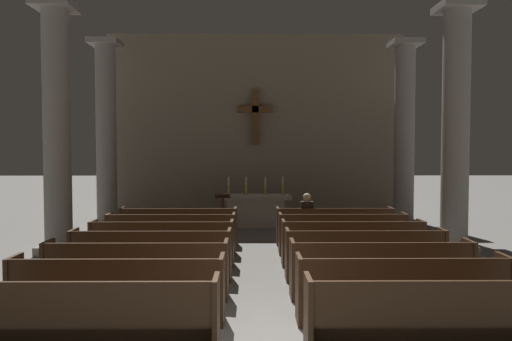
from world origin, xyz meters
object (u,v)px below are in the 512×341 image
at_px(pew_left_row_7, 179,226).
at_px(lectern, 223,214).
at_px(pew_left_row_4, 151,255).
at_px(candlestick_outer_right, 283,189).
at_px(pew_left_row_3, 137,270).
at_px(candlestick_outer_left, 229,189).
at_px(altar, 256,210).
at_px(candlestick_inner_right, 265,189).
at_px(pew_right_row_1, 432,317).
at_px(column_right_second, 455,133).
at_px(pew_right_row_6, 342,233).
at_px(lone_worshipper, 306,217).
at_px(pew_right_row_4, 365,254).
at_px(pew_right_row_2, 402,289).
at_px(column_left_second, 57,133).
at_px(pew_left_row_5, 162,243).
at_px(candlestick_inner_left, 246,189).
at_px(column_left_third, 106,137).
at_px(pew_right_row_5, 352,243).
at_px(pew_right_row_7, 334,226).
at_px(pew_left_row_1, 91,318).
at_px(pew_right_row_3, 381,269).
at_px(pew_left_row_2, 118,290).
at_px(pew_left_row_6, 171,234).

xyz_separation_m(pew_left_row_7, lectern, (1.02, 1.72, 0.07)).
bearing_deg(pew_left_row_4, candlestick_outer_right, 65.83).
height_order(pew_left_row_3, candlestick_outer_left, candlestick_outer_left).
distance_m(pew_left_row_4, altar, 6.62).
bearing_deg(candlestick_inner_right, pew_right_row_1, -80.16).
bearing_deg(pew_left_row_3, pew_left_row_4, 90.00).
distance_m(column_right_second, candlestick_outer_left, 6.93).
relative_size(pew_right_row_6, lone_worshipper, 2.24).
relative_size(candlestick_outer_right, lone_worshipper, 0.43).
xyz_separation_m(pew_right_row_4, lone_worshipper, (-0.71, 3.43, 0.22)).
xyz_separation_m(pew_right_row_2, column_left_second, (-6.62, 4.68, 2.34)).
relative_size(pew_left_row_5, pew_right_row_1, 1.00).
relative_size(column_left_second, candlestick_inner_left, 10.28).
height_order(pew_left_row_3, pew_right_row_2, same).
relative_size(column_left_second, column_left_third, 1.00).
height_order(pew_right_row_6, column_left_second, column_left_second).
bearing_deg(pew_left_row_4, pew_right_row_1, -40.55).
xyz_separation_m(pew_right_row_4, candlestick_outer_left, (-2.83, 6.31, 0.71)).
relative_size(pew_left_row_5, altar, 1.34).
bearing_deg(pew_left_row_5, pew_right_row_6, 15.92).
xyz_separation_m(pew_right_row_5, pew_right_row_7, (0.00, 2.26, 0.00)).
xyz_separation_m(pew_left_row_4, lone_worshipper, (3.26, 3.43, 0.22)).
distance_m(pew_right_row_7, column_right_second, 3.67).
relative_size(pew_right_row_1, lone_worshipper, 2.24).
height_order(pew_left_row_1, lone_worshipper, lone_worshipper).
relative_size(pew_right_row_3, column_left_second, 0.51).
distance_m(pew_left_row_2, column_right_second, 8.44).
bearing_deg(lectern, altar, 51.12).
bearing_deg(pew_left_row_6, column_left_third, 123.60).
height_order(pew_right_row_3, pew_right_row_7, same).
xyz_separation_m(pew_left_row_6, pew_right_row_7, (3.97, 1.13, 0.00)).
bearing_deg(pew_right_row_5, candlestick_inner_right, 107.99).
height_order(pew_left_row_3, pew_left_row_6, same).
height_order(column_left_second, candlestick_inner_right, column_left_second).
bearing_deg(pew_right_row_6, pew_left_row_7, 164.08).
bearing_deg(pew_right_row_7, pew_right_row_3, -90.00).
relative_size(pew_left_row_4, candlestick_inner_left, 5.23).
height_order(pew_left_row_3, candlestick_outer_right, candlestick_outer_right).
bearing_deg(pew_left_row_7, pew_left_row_2, -90.00).
bearing_deg(pew_left_row_4, pew_right_row_4, 0.00).
xyz_separation_m(pew_left_row_5, column_right_second, (6.62, 1.28, 2.34)).
height_order(column_left_third, candlestick_inner_left, column_left_third).
height_order(pew_right_row_4, candlestick_outer_right, candlestick_outer_right).
xyz_separation_m(pew_left_row_2, pew_right_row_3, (3.97, 1.13, 0.00)).
relative_size(column_right_second, candlestick_outer_left, 10.28).
bearing_deg(pew_right_row_2, pew_left_row_7, 125.04).
bearing_deg(pew_right_row_5, pew_left_row_2, -139.45).
relative_size(pew_left_row_1, pew_right_row_3, 1.00).
height_order(pew_right_row_4, lectern, lectern).
distance_m(pew_left_row_2, pew_right_row_6, 6.02).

